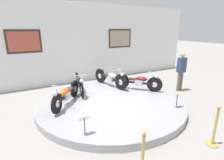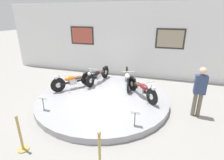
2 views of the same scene
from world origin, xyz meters
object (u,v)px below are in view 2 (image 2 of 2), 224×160
info_placard_front_left (43,100)px  stanchion_post_right_of_entry (100,157)px  motorcycle_black (98,75)px  motorcycle_cream (127,78)px  info_placard_front_centre (135,115)px  motorcycle_orange (72,80)px  visitor_standing (200,89)px  stanchion_post_left_of_entry (21,139)px  motorcycle_maroon (142,88)px

info_placard_front_left → stanchion_post_right_of_entry: size_ratio=0.50×
motorcycle_black → motorcycle_cream: motorcycle_cream is taller
info_placard_front_left → info_placard_front_centre: size_ratio=1.00×
stanchion_post_right_of_entry → info_placard_front_left: bearing=149.2°
motorcycle_black → motorcycle_cream: (1.42, 0.00, 0.02)m
motorcycle_orange → stanchion_post_right_of_entry: stanchion_post_right_of_entry is taller
motorcycle_cream → visitor_standing: visitor_standing is taller
visitor_standing → stanchion_post_right_of_entry: bearing=-127.7°
motorcycle_orange → stanchion_post_left_of_entry: size_ratio=1.52×
motorcycle_maroon → stanchion_post_left_of_entry: (-2.56, -3.49, -0.25)m
motorcycle_cream → stanchion_post_left_of_entry: 4.82m
motorcycle_orange → motorcycle_cream: bearing=24.0°
motorcycle_cream → stanchion_post_left_of_entry: (-1.77, -4.48, -0.27)m
motorcycle_cream → motorcycle_maroon: motorcycle_cream is taller
info_placard_front_left → stanchion_post_left_of_entry: stanchion_post_left_of_entry is taller
motorcycle_black → info_placard_front_left: (-0.85, -2.91, -0.01)m
motorcycle_cream → stanchion_post_right_of_entry: 4.50m
motorcycle_black → stanchion_post_right_of_entry: (1.77, -4.47, -0.25)m
motorcycle_cream → stanchion_post_right_of_entry: size_ratio=1.92×
motorcycle_black → motorcycle_cream: 1.42m
motorcycle_black → motorcycle_orange: bearing=-129.0°
motorcycle_black → visitor_standing: 4.38m
info_placard_front_left → motorcycle_cream: bearing=52.0°
visitor_standing → stanchion_post_right_of_entry: visitor_standing is taller
stanchion_post_left_of_entry → stanchion_post_right_of_entry: bearing=0.0°
motorcycle_black → motorcycle_maroon: size_ratio=1.28×
info_placard_front_centre → stanchion_post_left_of_entry: size_ratio=0.50×
motorcycle_maroon → stanchion_post_left_of_entry: 4.34m
stanchion_post_left_of_entry → info_placard_front_left: bearing=107.8°
motorcycle_orange → stanchion_post_right_of_entry: bearing=-53.7°
motorcycle_cream → visitor_standing: bearing=-27.9°
stanchion_post_right_of_entry → info_placard_front_centre: bearing=72.2°
motorcycle_cream → stanchion_post_left_of_entry: bearing=-111.6°
motorcycle_cream → visitor_standing: size_ratio=1.14×
motorcycle_black → stanchion_post_right_of_entry: size_ratio=1.90×
motorcycle_orange → stanchion_post_left_of_entry: bearing=-82.8°
info_placard_front_centre → stanchion_post_left_of_entry: 3.06m
motorcycle_cream → motorcycle_orange: bearing=-156.0°
info_placard_front_centre → motorcycle_black: bearing=128.0°
stanchion_post_right_of_entry → motorcycle_orange: bearing=126.3°
visitor_standing → motorcycle_maroon: bearing=166.9°
motorcycle_orange → motorcycle_maroon: 3.01m
motorcycle_orange → motorcycle_black: size_ratio=0.80×
visitor_standing → stanchion_post_right_of_entry: 3.91m
visitor_standing → motorcycle_cream: bearing=152.1°
motorcycle_black → stanchion_post_left_of_entry: 4.49m
visitor_standing → stanchion_post_right_of_entry: size_ratio=1.69×
info_placard_front_centre → visitor_standing: (1.85, 1.48, 0.40)m
motorcycle_maroon → info_placard_front_left: bearing=-147.8°
motorcycle_black → stanchion_post_left_of_entry: size_ratio=1.90×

